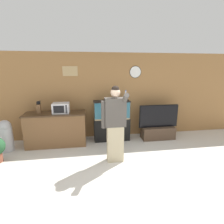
{
  "coord_description": "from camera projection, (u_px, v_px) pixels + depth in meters",
  "views": [
    {
      "loc": [
        -0.7,
        -2.63,
        2.12
      ],
      "look_at": [
        -0.05,
        1.66,
        1.05
      ],
      "focal_mm": 28.0,
      "sensor_mm": 36.0,
      "label": 1
    }
  ],
  "objects": [
    {
      "name": "ground_plane",
      "position": [
        128.0,
        190.0,
        3.14
      ],
      "size": [
        18.0,
        18.0,
        0.0
      ],
      "primitive_type": "plane",
      "color": "beige"
    },
    {
      "name": "wall_back_paneled",
      "position": [
        108.0,
        96.0,
        5.45
      ],
      "size": [
        10.0,
        0.08,
        2.6
      ],
      "color": "olive",
      "rests_on": "ground_plane"
    },
    {
      "name": "counter_island",
      "position": [
        56.0,
        129.0,
        4.93
      ],
      "size": [
        1.66,
        0.62,
        0.94
      ],
      "color": "brown",
      "rests_on": "ground_plane"
    },
    {
      "name": "microwave",
      "position": [
        61.0,
        108.0,
        4.8
      ],
      "size": [
        0.45,
        0.36,
        0.28
      ],
      "color": "silver",
      "rests_on": "counter_island"
    },
    {
      "name": "knife_block",
      "position": [
        39.0,
        108.0,
        4.78
      ],
      "size": [
        0.12,
        0.12,
        0.35
      ],
      "color": "brown",
      "rests_on": "counter_island"
    },
    {
      "name": "aquarium_on_stand",
      "position": [
        112.0,
        121.0,
        5.25
      ],
      "size": [
        1.07,
        0.38,
        1.22
      ],
      "color": "black",
      "rests_on": "ground_plane"
    },
    {
      "name": "tv_on_stand",
      "position": [
        158.0,
        129.0,
        5.41
      ],
      "size": [
        1.22,
        0.4,
        1.07
      ],
      "color": "#4C3828",
      "rests_on": "ground_plane"
    },
    {
      "name": "person_standing",
      "position": [
        115.0,
        123.0,
        3.95
      ],
      "size": [
        0.56,
        0.42,
        1.77
      ],
      "color": "#BCAD89",
      "rests_on": "ground_plane"
    },
    {
      "name": "trash_bin",
      "position": [
        6.0,
        135.0,
        4.58
      ],
      "size": [
        0.34,
        0.34,
        0.84
      ],
      "color": "#B7B7BC",
      "rests_on": "ground_plane"
    }
  ]
}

